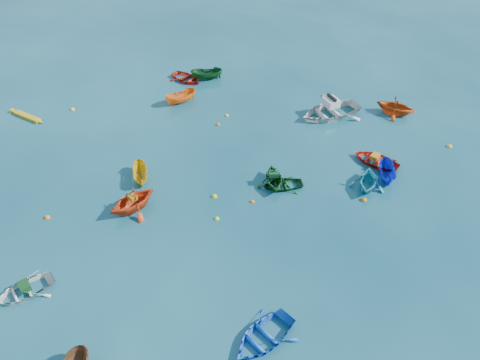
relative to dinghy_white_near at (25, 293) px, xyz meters
The scene contains 30 objects.
ground 9.76m from the dinghy_white_near, 56.97° to the left, with size 160.00×160.00×0.00m, color #0A3849.
dinghy_white_near is the anchor object (origin of this frame).
dinghy_blue_se 12.63m from the dinghy_white_near, 17.78° to the left, with size 2.47×3.45×0.72m, color blue.
dinghy_orange_w 7.83m from the dinghy_white_near, 84.45° to the left, with size 2.74×3.17×1.67m, color red.
sampan_yellow_mid 10.34m from the dinghy_white_near, 93.93° to the left, with size 0.98×2.60×1.01m, color gold.
dinghy_green_e 16.41m from the dinghy_white_near, 61.45° to the left, with size 1.90×2.65×0.55m, color #104716.
dinghy_cyan_se 21.35m from the dinghy_white_near, 53.61° to the left, with size 2.35×2.72×1.43m, color teal.
dinghy_red_nw 24.15m from the dinghy_white_near, 104.85° to the left, with size 2.24×3.13×0.65m, color red.
sampan_orange_n 20.38m from the dinghy_white_near, 102.17° to the left, with size 1.07×2.85×1.10m, color orange.
dinghy_green_n 16.02m from the dinghy_white_near, 63.08° to the left, with size 2.28×2.64×1.39m, color #114817.
dinghy_red_ne 23.53m from the dinghy_white_near, 58.28° to the left, with size 2.33×3.26×0.68m, color red.
sampan_blue_far 23.14m from the dinghy_white_near, 54.25° to the left, with size 1.01×2.67×1.03m, color #1126D7.
dinghy_orange_far 29.55m from the dinghy_white_near, 66.73° to the left, with size 2.66×3.08×1.62m, color #BF4612.
sampan_green_far 24.89m from the dinghy_white_near, 100.92° to the left, with size 1.08×2.87×1.11m, color #10461C.
kayak_yellow 17.95m from the dinghy_white_near, 139.07° to the left, with size 0.48×3.35×0.33m, color gold, non-canonical shape.
motorboat_white 25.34m from the dinghy_white_near, 73.46° to the left, with size 3.64×5.09×1.66m, color silver.
tarp_green_a 0.49m from the dinghy_white_near, 66.10° to the left, with size 0.69×0.52×0.33m, color #0F3F18.
tarp_orange_a 7.93m from the dinghy_white_near, 84.38° to the left, with size 0.57×0.43×0.28m, color #B26412.
tarp_green_b 16.08m from the dinghy_white_near, 63.39° to the left, with size 0.64×0.49×0.31m, color #0F3F22.
tarp_orange_b 23.50m from the dinghy_white_near, 58.50° to the left, with size 0.68×0.52×0.33m, color orange.
buoy_or_a 5.60m from the dinghy_white_near, 126.45° to the left, with size 0.34×0.34×0.34m, color orange.
buoy_ye_a 12.16m from the dinghy_white_near, 68.28° to the left, with size 0.37×0.37×0.37m, color gold.
buoy_or_b 13.91m from the dinghy_white_near, 60.44° to the left, with size 0.30×0.30×0.30m, color orange.
buoy_ye_b 18.40m from the dinghy_white_near, 128.13° to the left, with size 0.36×0.36×0.36m, color yellow.
buoy_or_c 18.57m from the dinghy_white_near, 89.41° to the left, with size 0.33×0.33×0.33m, color orange.
buoy_ye_c 11.23m from the dinghy_white_near, 59.32° to the left, with size 0.29×0.29×0.29m, color yellow.
buoy_or_d 20.46m from the dinghy_white_near, 50.68° to the left, with size 0.39×0.39×0.39m, color #D2660B.
buoy_ye_d 20.06m from the dinghy_white_near, 89.77° to the left, with size 0.31×0.31×0.31m, color yellow.
buoy_or_e 27.48m from the dinghy_white_near, 78.27° to the left, with size 0.33×0.33×0.33m, color orange.
buoy_ye_e 29.66m from the dinghy_white_near, 56.22° to the left, with size 0.38×0.38×0.38m, color yellow.
Camera 1 is at (11.91, -15.47, 20.15)m, focal length 35.00 mm.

